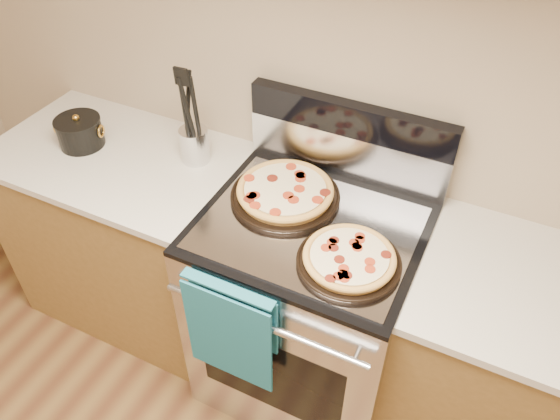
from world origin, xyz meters
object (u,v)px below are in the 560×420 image
at_px(pepperoni_pizza_back, 285,192).
at_px(utensil_crock, 195,145).
at_px(saucepan, 80,133).
at_px(range_body, 308,309).
at_px(pepperoni_pizza_front, 349,259).

xyz_separation_m(pepperoni_pizza_back, utensil_crock, (-0.42, 0.07, 0.03)).
height_order(utensil_crock, saucepan, utensil_crock).
bearing_deg(pepperoni_pizza_back, utensil_crock, 170.13).
distance_m(range_body, pepperoni_pizza_back, 0.53).
xyz_separation_m(pepperoni_pizza_front, saucepan, (-1.22, 0.16, 0.02)).
bearing_deg(pepperoni_pizza_back, pepperoni_pizza_front, -32.17).
height_order(range_body, saucepan, saucepan).
bearing_deg(pepperoni_pizza_front, saucepan, 172.57).
relative_size(pepperoni_pizza_back, saucepan, 2.17).
xyz_separation_m(range_body, saucepan, (-1.04, 0.03, 0.51)).
distance_m(pepperoni_pizza_front, saucepan, 1.23).
bearing_deg(pepperoni_pizza_back, range_body, -26.91).
distance_m(pepperoni_pizza_back, utensil_crock, 0.43).
xyz_separation_m(range_body, pepperoni_pizza_front, (0.18, -0.13, 0.50)).
bearing_deg(saucepan, utensil_crock, 13.72).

